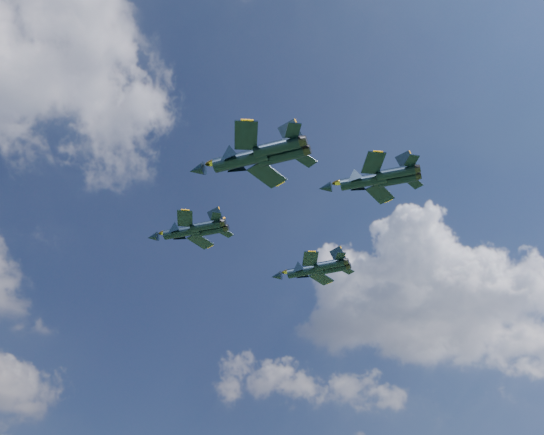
{
  "coord_description": "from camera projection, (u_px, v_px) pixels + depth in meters",
  "views": [
    {
      "loc": [
        -40.53,
        -59.94,
        3.26
      ],
      "look_at": [
        0.84,
        0.07,
        57.9
      ],
      "focal_mm": 40.0,
      "sensor_mm": 36.0,
      "label": 1
    }
  ],
  "objects": [
    {
      "name": "jet_left",
      "position": [
        237.0,
        160.0,
        78.48
      ],
      "size": [
        13.72,
        16.35,
        4.14
      ],
      "rotation": [
        0.0,
        0.0,
        0.64
      ],
      "color": "black"
    },
    {
      "name": "jet_lead",
      "position": [
        180.0,
        232.0,
        94.4
      ],
      "size": [
        11.52,
        12.99,
        3.35
      ],
      "rotation": [
        0.0,
        0.0,
        0.68
      ],
      "color": "black"
    },
    {
      "name": "jet_right",
      "position": [
        303.0,
        271.0,
        104.07
      ],
      "size": [
        11.55,
        14.02,
        3.53
      ],
      "rotation": [
        0.0,
        0.0,
        0.62
      ],
      "color": "black"
    },
    {
      "name": "jet_slot",
      "position": [
        360.0,
        181.0,
        86.08
      ],
      "size": [
        12.63,
        14.08,
        3.65
      ],
      "rotation": [
        0.0,
        0.0,
        0.69
      ],
      "color": "black"
    }
  ]
}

